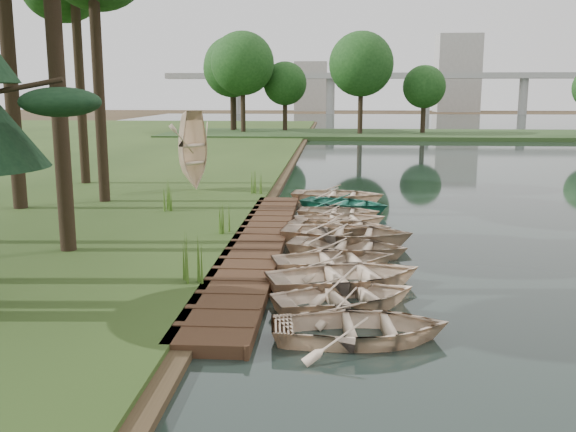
# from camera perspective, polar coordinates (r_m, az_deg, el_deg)

# --- Properties ---
(ground) EXTENTS (300.00, 300.00, 0.00)m
(ground) POSITION_cam_1_polar(r_m,az_deg,el_deg) (18.96, 2.06, -3.18)
(ground) COLOR #3D2F1D
(boardwalk) EXTENTS (1.60, 16.00, 0.30)m
(boardwalk) POSITION_cam_1_polar(r_m,az_deg,el_deg) (19.04, -2.76, -2.66)
(boardwalk) COLOR #3A2416
(boardwalk) RESTS_ON ground
(peninsula) EXTENTS (50.00, 14.00, 0.45)m
(peninsula) POSITION_cam_1_polar(r_m,az_deg,el_deg) (68.92, 10.21, 7.12)
(peninsula) COLOR #29421D
(peninsula) RESTS_ON ground
(far_trees) EXTENTS (45.60, 5.60, 8.80)m
(far_trees) POSITION_cam_1_polar(r_m,az_deg,el_deg) (68.52, 7.55, 12.37)
(far_trees) COLOR black
(far_trees) RESTS_ON peninsula
(bridge) EXTENTS (95.90, 4.00, 8.60)m
(bridge) POSITION_cam_1_polar(r_m,az_deg,el_deg) (138.89, 9.00, 11.84)
(bridge) COLOR #A5A5A0
(bridge) RESTS_ON ground
(building_a) EXTENTS (10.00, 8.00, 18.00)m
(building_a) POSITION_cam_1_polar(r_m,az_deg,el_deg) (161.14, 14.82, 12.16)
(building_a) COLOR #A5A5A0
(building_a) RESTS_ON ground
(building_b) EXTENTS (8.00, 8.00, 12.00)m
(building_b) POSITION_cam_1_polar(r_m,az_deg,el_deg) (163.48, 2.05, 11.43)
(building_b) COLOR #A5A5A0
(building_b) RESTS_ON ground
(rowboat_0) EXTENTS (3.56, 2.70, 0.69)m
(rowboat_0) POSITION_cam_1_polar(r_m,az_deg,el_deg) (12.19, 6.49, -9.44)
(rowboat_0) COLOR beige
(rowboat_0) RESTS_ON water
(rowboat_1) EXTENTS (3.84, 3.34, 0.67)m
(rowboat_1) POSITION_cam_1_polar(r_m,az_deg,el_deg) (13.92, 5.22, -6.85)
(rowboat_1) COLOR beige
(rowboat_1) RESTS_ON water
(rowboat_2) EXTENTS (4.43, 3.76, 0.78)m
(rowboat_2) POSITION_cam_1_polar(r_m,az_deg,el_deg) (15.25, 5.23, -5.04)
(rowboat_2) COLOR beige
(rowboat_2) RESTS_ON water
(rowboat_3) EXTENTS (3.79, 3.13, 0.68)m
(rowboat_3) POSITION_cam_1_polar(r_m,az_deg,el_deg) (16.86, 4.25, -3.64)
(rowboat_3) COLOR beige
(rowboat_3) RESTS_ON water
(rowboat_4) EXTENTS (3.90, 3.18, 0.71)m
(rowboat_4) POSITION_cam_1_polar(r_m,az_deg,el_deg) (18.25, 5.30, -2.48)
(rowboat_4) COLOR beige
(rowboat_4) RESTS_ON water
(rowboat_5) EXTENTS (4.35, 3.37, 0.83)m
(rowboat_5) POSITION_cam_1_polar(r_m,az_deg,el_deg) (19.68, 5.26, -1.31)
(rowboat_5) COLOR beige
(rowboat_5) RESTS_ON water
(rowboat_6) EXTENTS (3.94, 3.27, 0.70)m
(rowboat_6) POSITION_cam_1_polar(r_m,az_deg,el_deg) (21.04, 4.67, -0.67)
(rowboat_6) COLOR beige
(rowboat_6) RESTS_ON water
(rowboat_7) EXTENTS (3.52, 2.78, 0.66)m
(rowboat_7) POSITION_cam_1_polar(r_m,az_deg,el_deg) (22.24, 4.67, -0.10)
(rowboat_7) COLOR beige
(rowboat_7) RESTS_ON water
(rowboat_8) EXTENTS (3.21, 2.43, 0.62)m
(rowboat_8) POSITION_cam_1_polar(r_m,az_deg,el_deg) (23.72, 4.52, 0.56)
(rowboat_8) COLOR beige
(rowboat_8) RESTS_ON water
(rowboat_9) EXTENTS (4.27, 3.78, 0.73)m
(rowboat_9) POSITION_cam_1_polar(r_m,az_deg,el_deg) (25.12, 5.06, 1.26)
(rowboat_9) COLOR #328C73
(rowboat_9) RESTS_ON water
(rowboat_10) EXTENTS (4.16, 3.20, 0.80)m
(rowboat_10) POSITION_cam_1_polar(r_m,az_deg,el_deg) (27.05, 4.44, 2.03)
(rowboat_10) COLOR beige
(rowboat_10) RESTS_ON water
(stored_rowboat) EXTENTS (4.32, 3.94, 0.73)m
(stored_rowboat) POSITION_cam_1_polar(r_m,az_deg,el_deg) (29.22, -8.31, 3.04)
(stored_rowboat) COLOR beige
(stored_rowboat) RESTS_ON bank
(reeds_0) EXTENTS (0.60, 0.60, 1.11)m
(reeds_0) POSITION_cam_1_polar(r_m,az_deg,el_deg) (15.00, -8.47, -3.73)
(reeds_0) COLOR #3F661E
(reeds_0) RESTS_ON bank
(reeds_1) EXTENTS (0.60, 0.60, 0.86)m
(reeds_1) POSITION_cam_1_polar(r_m,az_deg,el_deg) (20.13, -5.64, -0.26)
(reeds_1) COLOR #3F661E
(reeds_1) RESTS_ON bank
(reeds_2) EXTENTS (0.60, 0.60, 1.03)m
(reeds_2) POSITION_cam_1_polar(r_m,az_deg,el_deg) (24.18, -10.61, 1.69)
(reeds_2) COLOR #3F661E
(reeds_2) RESTS_ON bank
(reeds_3) EXTENTS (0.60, 0.60, 0.97)m
(reeds_3) POSITION_cam_1_polar(r_m,az_deg,el_deg) (27.88, -2.78, 3.01)
(reeds_3) COLOR #3F661E
(reeds_3) RESTS_ON bank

